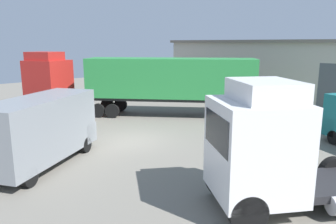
# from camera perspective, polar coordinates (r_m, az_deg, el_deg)

# --- Properties ---
(ground_plane) EXTENTS (60.00, 60.00, 0.00)m
(ground_plane) POSITION_cam_1_polar(r_m,az_deg,el_deg) (17.20, -6.89, -4.99)
(ground_plane) COLOR slate
(warehouse_building) EXTENTS (23.61, 6.51, 5.22)m
(warehouse_building) POSITION_cam_1_polar(r_m,az_deg,el_deg) (29.77, 20.89, 6.65)
(warehouse_building) COLOR #B7B2A3
(warehouse_building) RESTS_ON ground_plane
(tractor_unit_white) EXTENTS (5.44, 6.51, 3.96)m
(tractor_unit_white) POSITION_cam_1_polar(r_m,az_deg,el_deg) (10.21, 17.46, -6.44)
(tractor_unit_white) COLOR silver
(tractor_unit_white) RESTS_ON ground_plane
(container_trailer_green) EXTENTS (10.15, 9.36, 3.96)m
(container_trailer_green) POSITION_cam_1_polar(r_m,az_deg,el_deg) (22.45, 0.33, 5.71)
(container_trailer_green) COLOR #28843D
(container_trailer_green) RESTS_ON ground_plane
(tractor_unit_red) EXTENTS (5.03, 6.81, 4.38)m
(tractor_unit_red) POSITION_cam_1_polar(r_m,az_deg,el_deg) (24.30, -20.72, 4.28)
(tractor_unit_red) COLOR red
(tractor_unit_red) RESTS_ON ground_plane
(delivery_van_grey) EXTENTS (4.67, 5.80, 2.84)m
(delivery_van_grey) POSITION_cam_1_polar(r_m,az_deg,el_deg) (14.45, -21.00, -2.71)
(delivery_van_grey) COLOR gray
(delivery_van_grey) RESTS_ON ground_plane
(gravel_pile) EXTENTS (3.24, 3.24, 1.46)m
(gravel_pile) POSITION_cam_1_polar(r_m,az_deg,el_deg) (30.24, -8.85, 3.75)
(gravel_pile) COLOR #565147
(gravel_pile) RESTS_ON ground_plane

